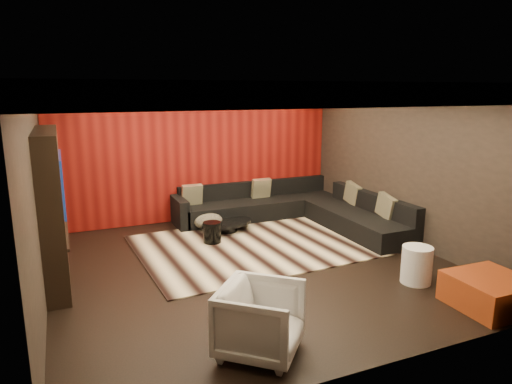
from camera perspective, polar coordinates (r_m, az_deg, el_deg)
name	(u,v)px	position (r m, az deg, el deg)	size (l,w,h in m)	color
floor	(254,266)	(7.36, -0.30, -9.24)	(6.00, 6.00, 0.02)	black
ceiling	(253,84)	(6.83, -0.33, 13.30)	(6.00, 6.00, 0.02)	silver
wall_back	(198,154)	(9.76, -7.26, 4.70)	(6.00, 0.02, 2.80)	black
wall_left	(36,197)	(6.43, -25.83, -0.58)	(0.02, 6.00, 2.80)	black
wall_right	(409,166)	(8.57, 18.57, 3.05)	(0.02, 6.00, 2.80)	black
red_feature_wall	(199,155)	(9.72, -7.19, 4.67)	(5.98, 0.05, 2.78)	#6B0C0A
soffit_back	(201,92)	(9.37, -6.94, 12.30)	(6.00, 0.60, 0.22)	silver
soffit_front	(366,94)	(4.47, 13.63, 11.77)	(6.00, 0.60, 0.22)	silver
soffit_left	(52,93)	(6.28, -24.10, 11.20)	(0.60, 4.80, 0.22)	silver
soffit_right	(400,92)	(8.26, 17.56, 11.78)	(0.60, 4.80, 0.22)	silver
cove_back	(206,97)	(9.05, -6.30, 11.73)	(4.80, 0.08, 0.04)	#FFD899
cove_front	(345,103)	(4.75, 11.08, 10.83)	(4.80, 0.08, 0.04)	#FFD899
cove_left	(82,100)	(6.29, -20.89, 10.64)	(0.08, 4.80, 0.04)	#FFD899
cove_right	(383,98)	(8.05, 15.65, 11.25)	(0.08, 4.80, 0.04)	#FFD899
tv_surround	(52,208)	(7.08, -24.14, -1.81)	(0.30, 2.00, 2.20)	black
tv_screen	(62,183)	(7.00, -23.09, 1.08)	(0.04, 1.30, 0.80)	black
tv_shelf	(67,233)	(7.18, -22.58, -4.80)	(0.04, 1.60, 0.04)	black
rug	(253,245)	(8.24, -0.32, -6.64)	(4.00, 3.00, 0.02)	beige
coffee_table	(227,226)	(9.00, -3.65, -4.31)	(1.11, 1.11, 0.19)	black
drum_stool	(212,232)	(8.33, -5.51, -5.03)	(0.32, 0.32, 0.38)	black
striped_pouf	(208,221)	(9.16, -6.02, -3.60)	(0.59, 0.59, 0.32)	#B5AB8C
white_side_table	(417,265)	(7.04, 19.44, -8.58)	(0.43, 0.43, 0.54)	white
orange_ottoman	(490,292)	(6.69, 27.21, -11.07)	(0.91, 0.91, 0.40)	maroon
armchair	(260,320)	(4.96, 0.56, -15.70)	(0.81, 0.83, 0.76)	silver
sectional_sofa	(295,211)	(9.59, 4.89, -2.33)	(3.65, 3.50, 0.75)	black
throw_pillows	(295,195)	(9.39, 4.93, -0.41)	(3.37, 2.73, 0.50)	#C1BB8E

